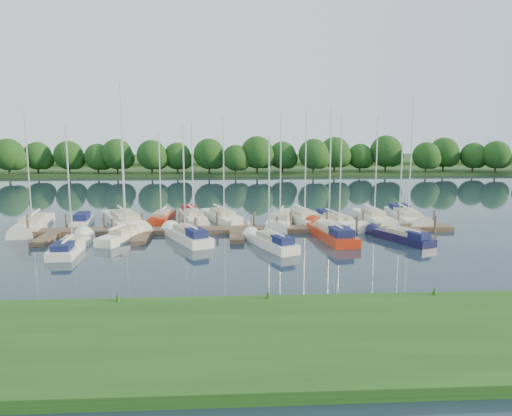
{
  "coord_description": "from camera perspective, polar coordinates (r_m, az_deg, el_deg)",
  "views": [
    {
      "loc": [
        -0.77,
        -36.61,
        9.36
      ],
      "look_at": [
        1.82,
        8.0,
        2.2
      ],
      "focal_mm": 35.0,
      "sensor_mm": 36.0,
      "label": 1
    }
  ],
  "objects": [
    {
      "name": "sailboat_s_4",
      "position": [
        43.35,
        8.51,
        -3.0
      ],
      "size": [
        3.2,
        9.08,
        11.54
      ],
      "rotation": [
        0.0,
        0.0,
        0.14
      ],
      "color": "#AC280F",
      "rests_on": "ground"
    },
    {
      "name": "sailboat_n_4",
      "position": [
        51.62,
        -7.25,
        -1.05
      ],
      "size": [
        3.46,
        8.06,
        10.24
      ],
      "rotation": [
        0.0,
        0.0,
        3.38
      ],
      "color": "white",
      "rests_on": "ground"
    },
    {
      "name": "sailboat_n_10",
      "position": [
        53.49,
        16.85,
        -1.02
      ],
      "size": [
        2.93,
        10.1,
        12.65
      ],
      "rotation": [
        0.0,
        0.0,
        3.08
      ],
      "color": "white",
      "rests_on": "ground"
    },
    {
      "name": "sailboat_n_3",
      "position": [
        52.04,
        -10.73,
        -1.12
      ],
      "size": [
        2.22,
        7.33,
        9.25
      ],
      "rotation": [
        0.0,
        0.0,
        3.06
      ],
      "color": "#AC280F",
      "rests_on": "ground"
    },
    {
      "name": "sailboat_s_0",
      "position": [
        41.36,
        -20.37,
        -4.13
      ],
      "size": [
        2.12,
        7.85,
        9.88
      ],
      "rotation": [
        0.0,
        0.0,
        0.04
      ],
      "color": "white",
      "rests_on": "ground"
    },
    {
      "name": "sailboat_n_0",
      "position": [
        51.42,
        -24.12,
        -1.87
      ],
      "size": [
        3.29,
        9.53,
        12.02
      ],
      "rotation": [
        0.0,
        0.0,
        3.28
      ],
      "color": "white",
      "rests_on": "ground"
    },
    {
      "name": "treeline",
      "position": [
        98.75,
        -3.79,
        6.1
      ],
      "size": [
        145.78,
        9.44,
        8.28
      ],
      "color": "#38281C",
      "rests_on": "ground"
    },
    {
      "name": "near_bank",
      "position": [
        22.55,
        -1.13,
        -14.73
      ],
      "size": [
        90.0,
        10.0,
        0.5
      ],
      "primitive_type": "cube",
      "color": "#1D4513",
      "rests_on": "ground"
    },
    {
      "name": "sailboat_n_5",
      "position": [
        50.93,
        -3.77,
        -1.19
      ],
      "size": [
        4.67,
        8.67,
        11.2
      ],
      "rotation": [
        0.0,
        0.0,
        3.52
      ],
      "color": "white",
      "rests_on": "ground"
    },
    {
      "name": "sailboat_s_5",
      "position": [
        43.57,
        16.31,
        -3.25
      ],
      "size": [
        3.92,
        6.61,
        8.71
      ],
      "rotation": [
        0.0,
        0.0,
        0.43
      ],
      "color": "#111238",
      "rests_on": "ground"
    },
    {
      "name": "sailboat_s_1",
      "position": [
        43.66,
        -14.88,
        -3.21
      ],
      "size": [
        3.46,
        6.65,
        8.79
      ],
      "rotation": [
        0.0,
        0.0,
        -0.36
      ],
      "color": "white",
      "rests_on": "ground"
    },
    {
      "name": "sailboat_n_9",
      "position": [
        51.85,
        13.25,
        -1.22
      ],
      "size": [
        2.53,
        8.56,
        11.0
      ],
      "rotation": [
        0.0,
        0.0,
        3.21
      ],
      "color": "white",
      "rests_on": "ground"
    },
    {
      "name": "sailboat_s_3",
      "position": [
        39.74,
        1.75,
        -4.03
      ],
      "size": [
        3.86,
        6.93,
        9.16
      ],
      "rotation": [
        0.0,
        0.0,
        0.4
      ],
      "color": "white",
      "rests_on": "ground"
    },
    {
      "name": "mooring_pilings",
      "position": [
        45.89,
        -2.31,
        -1.91
      ],
      "size": [
        38.24,
        2.84,
        2.0
      ],
      "color": "#473D33",
      "rests_on": "ground"
    },
    {
      "name": "motorboat",
      "position": [
        51.42,
        -19.27,
        -1.54
      ],
      "size": [
        1.97,
        5.44,
        1.48
      ],
      "rotation": [
        0.0,
        0.0,
        3.24
      ],
      "color": "white",
      "rests_on": "ground"
    },
    {
      "name": "sailboat_n_6",
      "position": [
        48.88,
        2.81,
        -1.61
      ],
      "size": [
        3.64,
        9.15,
        11.6
      ],
      "rotation": [
        0.0,
        0.0,
        2.94
      ],
      "color": "white",
      "rests_on": "ground"
    },
    {
      "name": "sailboat_n_2",
      "position": [
        50.29,
        -14.72,
        -1.6
      ],
      "size": [
        6.13,
        11.01,
        14.08
      ],
      "rotation": [
        0.0,
        0.0,
        3.54
      ],
      "color": "white",
      "rests_on": "ground"
    },
    {
      "name": "far_shore",
      "position": [
        111.98,
        -2.93,
        4.45
      ],
      "size": [
        180.0,
        30.0,
        0.6
      ],
      "primitive_type": "cube",
      "color": "#263F18",
      "rests_on": "ground"
    },
    {
      "name": "dock",
      "position": [
        44.87,
        -2.28,
        -2.68
      ],
      "size": [
        40.0,
        6.0,
        0.4
      ],
      "color": "#4C372A",
      "rests_on": "ground"
    },
    {
      "name": "sailboat_s_2",
      "position": [
        42.32,
        -7.87,
        -3.28
      ],
      "size": [
        4.61,
        7.57,
        10.13
      ],
      "rotation": [
        0.0,
        0.0,
        0.45
      ],
      "color": "white",
      "rests_on": "ground"
    },
    {
      "name": "sailboat_n_8",
      "position": [
        49.91,
        9.32,
        -1.48
      ],
      "size": [
        3.81,
        8.87,
        11.03
      ],
      "rotation": [
        0.0,
        0.0,
        3.38
      ],
      "color": "white",
      "rests_on": "ground"
    },
    {
      "name": "sailboat_n_7",
      "position": [
        50.24,
        5.47,
        -1.35
      ],
      "size": [
        3.77,
        9.16,
        11.64
      ],
      "rotation": [
        0.0,
        0.0,
        3.36
      ],
      "color": "white",
      "rests_on": "ground"
    },
    {
      "name": "distant_hill",
      "position": [
        136.89,
        -3.01,
        5.46
      ],
      "size": [
        220.0,
        40.0,
        1.4
      ],
      "primitive_type": "cube",
      "color": "#2F5223",
      "rests_on": "ground"
    },
    {
      "name": "ground",
      "position": [
        37.79,
        -2.07,
        -5.24
      ],
      "size": [
        260.0,
        260.0,
        0.0
      ],
      "primitive_type": "plane",
      "color": "#1A2434",
      "rests_on": "ground"
    }
  ]
}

